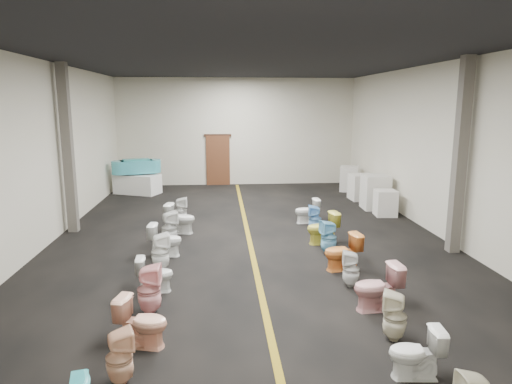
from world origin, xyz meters
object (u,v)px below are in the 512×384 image
toilet_right_1 (416,353)px  toilet_right_2 (395,316)px  bathtub (137,166)px  toilet_right_6 (329,238)px  toilet_right_4 (351,269)px  toilet_right_3 (377,287)px  toilet_right_5 (342,252)px  appliance_crate_b (375,192)px  toilet_left_4 (155,274)px  toilet_left_7 (169,228)px  toilet_left_6 (165,240)px  appliance_crate_c (362,187)px  toilet_left_8 (180,218)px  toilet_left_9 (181,211)px  toilet_left_1 (120,358)px  appliance_crate_a (385,203)px  appliance_crate_d (349,179)px  display_table (137,184)px  toilet_right_9 (307,211)px  toilet_left_3 (149,290)px  toilet_left_2 (142,322)px  toilet_right_8 (315,219)px  toilet_left_5 (160,252)px

toilet_right_1 → toilet_right_2: toilet_right_2 is taller
bathtub → toilet_right_6: (5.69, -7.72, -0.66)m
toilet_right_1 → toilet_right_4: bearing=-175.2°
bathtub → toilet_right_3: size_ratio=2.20×
toilet_right_1 → toilet_right_5: size_ratio=0.87×
appliance_crate_b → toilet_right_1: appliance_crate_b is taller
toilet_left_4 → toilet_left_7: 2.88m
toilet_left_6 → bathtub: bearing=20.6°
appliance_crate_c → toilet_left_6: bearing=-138.2°
toilet_left_6 → toilet_right_6: (3.76, -0.21, 0.03)m
toilet_left_8 → toilet_left_9: toilet_left_8 is taller
toilet_left_1 → bathtub: bearing=-12.6°
appliance_crate_a → appliance_crate_d: appliance_crate_d is taller
display_table → toilet_right_9: 7.53m
toilet_right_4 → toilet_right_6: size_ratio=0.88×
toilet_left_3 → toilet_left_8: toilet_left_3 is taller
appliance_crate_a → toilet_right_5: size_ratio=1.02×
toilet_left_3 → toilet_right_6: bearing=-53.2°
toilet_left_2 → toilet_left_9: size_ratio=0.95×
appliance_crate_b → toilet_right_1: size_ratio=1.64×
toilet_left_7 → toilet_right_6: (3.76, -1.04, -0.02)m
toilet_right_3 → toilet_right_2: bearing=-8.8°
display_table → toilet_left_7: 6.96m
appliance_crate_b → toilet_right_4: appliance_crate_b is taller
toilet_left_4 → toilet_left_8: bearing=-5.6°
display_table → toilet_right_8: size_ratio=2.23×
toilet_left_2 → toilet_right_1: (3.59, -1.07, -0.03)m
toilet_left_4 → toilet_right_8: 5.26m
appliance_crate_c → appliance_crate_b: bearing=-90.0°
display_table → bathtub: size_ratio=0.94×
bathtub → toilet_left_9: (2.05, -4.71, -0.68)m
toilet_left_9 → toilet_right_2: size_ratio=1.03×
toilet_right_5 → toilet_left_5: bearing=-102.8°
appliance_crate_d → toilet_left_1: size_ratio=1.34×
toilet_right_8 → toilet_right_4: bearing=6.9°
appliance_crate_d → toilet_right_9: bearing=-118.7°
toilet_right_3 → toilet_right_8: toilet_right_3 is taller
toilet_left_7 → toilet_right_9: 4.20m
toilet_right_1 → toilet_right_2: 0.94m
toilet_left_8 → toilet_right_8: 3.64m
toilet_right_2 → toilet_left_8: bearing=-124.1°
toilet_left_9 → toilet_left_4: bearing=179.6°
appliance_crate_d → toilet_right_9: 5.42m
appliance_crate_b → toilet_right_3: size_ratio=1.38×
toilet_right_5 → toilet_right_9: size_ratio=1.09×
appliance_crate_a → toilet_left_5: bearing=-146.3°
bathtub → appliance_crate_d: bathtub is taller
appliance_crate_b → toilet_right_9: 3.08m
toilet_left_8 → toilet_right_3: (3.71, -5.00, 0.00)m
toilet_left_6 → toilet_left_2: bearing=-171.9°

